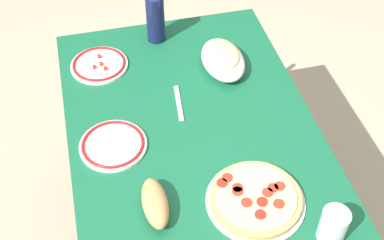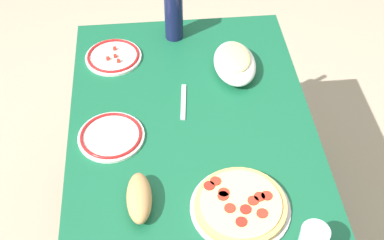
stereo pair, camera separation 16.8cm
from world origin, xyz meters
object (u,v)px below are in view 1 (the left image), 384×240
dining_table (192,153)px  water_glass (333,225)px  pepperoni_pizza (256,199)px  baked_pasta_dish (223,58)px  wine_bottle (155,14)px  bread_loaf (155,203)px  side_plate_near (113,145)px  side_plate_far (99,64)px

dining_table → water_glass: water_glass is taller
pepperoni_pizza → water_glass: (-0.16, -0.16, 0.04)m
pepperoni_pizza → water_glass: water_glass is taller
baked_pasta_dish → wine_bottle: wine_bottle is taller
wine_bottle → water_glass: wine_bottle is taller
bread_loaf → dining_table: bearing=-31.5°
wine_bottle → bread_loaf: wine_bottle is taller
wine_bottle → pepperoni_pizza: bearing=-171.0°
side_plate_near → bread_loaf: bread_loaf is taller
wine_bottle → side_plate_far: bearing=115.2°
wine_bottle → side_plate_near: 0.57m
side_plate_near → pepperoni_pizza: bearing=-129.7°
side_plate_near → side_plate_far: bearing=-0.5°
pepperoni_pizza → side_plate_near: (0.31, 0.37, -0.01)m
dining_table → pepperoni_pizza: bearing=-162.2°
dining_table → wine_bottle: size_ratio=4.06×
dining_table → bread_loaf: 0.38m
wine_bottle → dining_table: bearing=-177.3°
baked_pasta_dish → side_plate_far: 0.45m
dining_table → bread_loaf: bearing=148.5°
dining_table → water_glass: size_ratio=11.19×
water_glass → bread_loaf: 0.49m
side_plate_near → side_plate_far: 0.40m
water_glass → bread_loaf: water_glass is taller
pepperoni_pizza → bread_loaf: 0.29m
pepperoni_pizza → wine_bottle: wine_bottle is taller
side_plate_near → bread_loaf: bearing=-162.3°
side_plate_near → bread_loaf: 0.28m
baked_pasta_dish → side_plate_far: (0.11, 0.44, -0.03)m
dining_table → bread_loaf: size_ratio=6.87×
baked_pasta_dish → water_glass: water_glass is taller
pepperoni_pizza → side_plate_near: bearing=50.3°
wine_bottle → side_plate_near: wine_bottle is taller
side_plate_far → dining_table: bearing=-145.3°
dining_table → bread_loaf: bread_loaf is taller
baked_pasta_dish → wine_bottle: (0.22, 0.20, 0.08)m
bread_loaf → wine_bottle: bearing=-11.3°
dining_table → baked_pasta_dish: size_ratio=4.92×
pepperoni_pizza → side_plate_far: bearing=27.4°
side_plate_far → bread_loaf: 0.67m
wine_bottle → water_glass: (-0.97, -0.29, -0.06)m
dining_table → baked_pasta_dish: bearing=-34.4°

